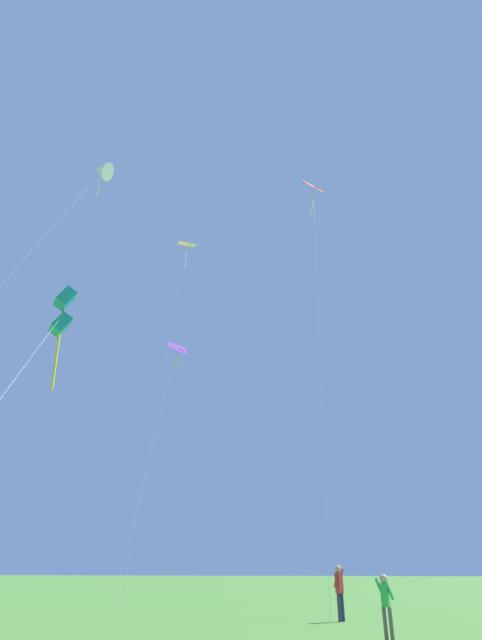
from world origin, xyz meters
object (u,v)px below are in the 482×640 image
kite_purple_streamer (176,355)px  person_far_back (386,600)px  person_near_tree (339,587)px  kite_teal_box (62,314)px  kite_yellow_diamond (184,260)px  kite_red_high (313,198)px  kite_white_distant (102,170)px

kite_purple_streamer → person_far_back: 42.82m
person_near_tree → person_far_back: 5.43m
kite_teal_box → kite_purple_streamer: bearing=105.5°
kite_yellow_diamond → person_far_back: kite_yellow_diamond is taller
kite_red_high → kite_yellow_diamond: 12.21m
person_far_back → person_near_tree: bearing=107.3°
kite_purple_streamer → kite_red_high: size_ratio=0.87×
kite_red_high → person_near_tree: 25.60m
kite_white_distant → kite_teal_box: kite_white_distant is taller
kite_white_distant → kite_yellow_diamond: kite_yellow_diamond is taller
kite_yellow_diamond → person_near_tree: size_ratio=15.13×
kite_white_distant → kite_teal_box: (4.06, -7.18, -13.56)m
person_near_tree → kite_yellow_diamond: bearing=132.3°
kite_white_distant → kite_red_high: 14.52m
kite_red_high → person_far_back: 27.94m
kite_white_distant → kite_purple_streamer: size_ratio=1.00×
kite_yellow_diamond → kite_purple_streamer: bearing=112.8°
kite_yellow_diamond → kite_white_distant: bearing=-92.0°
kite_white_distant → person_far_back: 26.78m
kite_white_distant → person_near_tree: bearing=-0.2°
kite_white_distant → person_far_back: bearing=-20.6°
kite_teal_box → kite_yellow_diamond: (-3.60, 20.13, 15.13)m
kite_yellow_diamond → person_far_back: (13.44, -18.18, -23.84)m
kite_red_high → kite_teal_box: 23.30m
kite_teal_box → person_far_back: (9.84, 1.95, -8.72)m
kite_purple_streamer → person_far_back: (19.19, -31.82, -21.28)m
kite_purple_streamer → person_far_back: bearing=-58.9°
kite_red_high → person_near_tree: bearing=-86.2°
kite_purple_streamer → person_near_tree: size_ratio=13.41×
kite_purple_streamer → person_near_tree: 38.27m
kite_purple_streamer → kite_teal_box: bearing=-74.5°
person_near_tree → kite_teal_box: bearing=-139.1°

